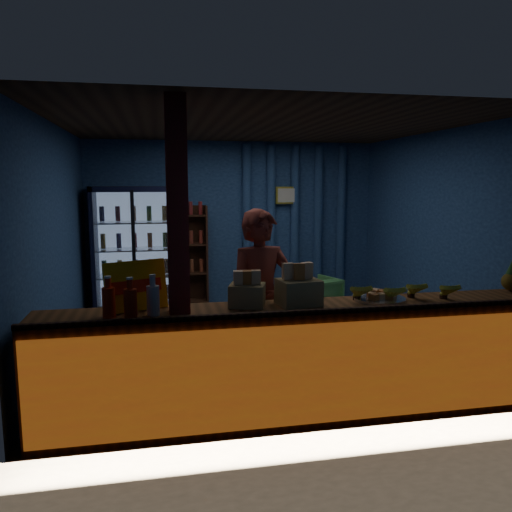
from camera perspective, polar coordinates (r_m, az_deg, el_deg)
The scene contains 18 objects.
ground at distance 6.18m, azimuth 0.62°, elevation -10.05°, with size 4.60×4.60×0.00m, color #515154.
room_walls at distance 5.87m, azimuth 0.65°, elevation 4.64°, with size 4.60×4.60×4.60m.
counter at distance 4.27m, azimuth 5.97°, elevation -11.88°, with size 4.40×0.57×0.99m.
support_post at distance 3.89m, azimuth -8.83°, elevation -1.37°, with size 0.16×0.16×2.60m, color maroon.
beverage_cooler at distance 7.73m, azimuth -13.65°, elevation 0.57°, with size 1.20×0.62×1.90m.
bottle_shelf at distance 7.90m, azimuth -7.41°, elevation -0.12°, with size 0.50×0.28×1.60m.
curtain_folds at distance 8.20m, azimuth 4.45°, elevation 3.80°, with size 1.74×0.14×2.50m.
framed_picture at distance 8.10m, azimuth 3.54°, elevation 6.94°, with size 0.36×0.04×0.28m.
shopkeeper at distance 4.61m, azimuth 0.62°, elevation -5.32°, with size 0.63×0.41×1.72m, color maroon.
green_chair at distance 7.56m, azimuth 6.90°, elevation -4.50°, with size 0.59×0.61×0.55m, color #56AD56.
side_table at distance 7.74m, azimuth 5.63°, elevation -4.58°, with size 0.53×0.42×0.52m.
yellow_sign at distance 4.04m, azimuth -13.55°, elevation -3.33°, with size 0.50×0.28×0.40m.
soda_bottles at distance 3.86m, azimuth -14.12°, elevation -4.97°, with size 0.42×0.18×0.32m.
snack_box_left at distance 4.14m, azimuth 4.89°, elevation -3.91°, with size 0.36×0.32×0.35m.
snack_box_centre at distance 4.09m, azimuth -1.02°, elevation -4.30°, with size 0.34×0.31×0.30m.
pastry_tray at distance 4.44m, azimuth 13.91°, elevation -4.61°, with size 0.45×0.45×0.07m.
banana_bunches at distance 4.47m, azimuth 16.42°, elevation -3.87°, with size 0.99×0.29×0.16m.
pineapple at distance 5.21m, azimuth 27.10°, elevation -2.33°, with size 0.16×0.16×0.28m.
Camera 1 is at (-1.20, -5.74, 1.95)m, focal length 35.00 mm.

